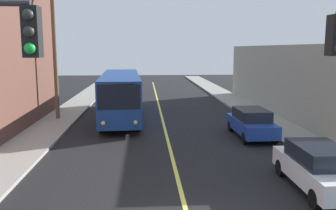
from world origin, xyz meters
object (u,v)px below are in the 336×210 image
at_px(parked_car_white, 319,167).
at_px(utility_pole_mid, 54,40).
at_px(parked_car_blue, 251,122).
at_px(city_bus, 121,93).

relative_size(parked_car_white, utility_pole_mid, 0.45).
bearing_deg(parked_car_white, parked_car_blue, 90.69).
xyz_separation_m(parked_car_blue, utility_pole_mid, (-12.14, 5.58, 4.74)).
bearing_deg(city_bus, utility_pole_mid, -173.44).
height_order(city_bus, parked_car_white, city_bus).
xyz_separation_m(parked_car_white, utility_pole_mid, (-12.24, 13.33, 4.74)).
bearing_deg(utility_pole_mid, parked_car_blue, -24.69).
relative_size(city_bus, parked_car_white, 2.77).
bearing_deg(utility_pole_mid, city_bus, 6.56).
relative_size(city_bus, utility_pole_mid, 1.24).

